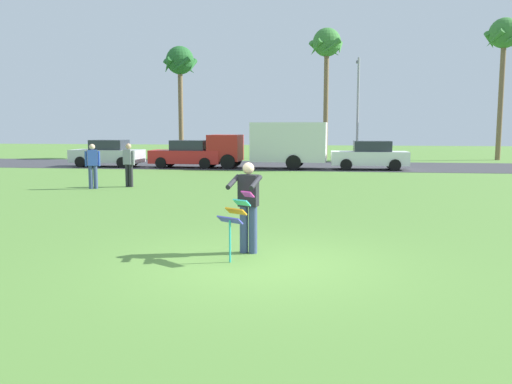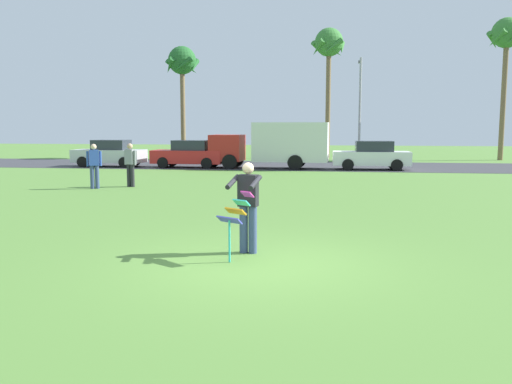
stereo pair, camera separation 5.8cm
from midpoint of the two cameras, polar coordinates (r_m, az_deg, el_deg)
ground_plane at (r=9.49m, az=0.25°, el=-7.64°), size 120.00×120.00×0.00m
road_strip at (r=32.87m, az=6.02°, el=2.79°), size 120.00×8.00×0.01m
person_kite_flyer at (r=10.09m, az=-1.01°, el=-1.26°), size 0.61×0.71×1.73m
kite_held at (r=9.54m, az=-2.32°, el=-2.38°), size 0.64×0.73×1.23m
parked_car_silver at (r=33.23m, az=-15.58°, el=3.94°), size 4.24×1.92×1.60m
parked_car_red at (r=31.56m, az=-7.37°, el=3.99°), size 4.24×1.92×1.60m
parked_truck_red_cab at (r=30.56m, az=1.94°, el=5.15°), size 6.75×2.24×2.62m
parked_car_white at (r=30.47m, az=11.98°, el=3.79°), size 4.25×1.92×1.60m
palm_tree_left_near at (r=41.80m, az=-8.14°, el=13.24°), size 2.58×2.71×8.40m
palm_tree_right_near at (r=41.58m, az=7.51°, el=14.91°), size 2.58×2.71×9.67m
palm_tree_centre_far at (r=42.58m, az=24.88°, el=14.47°), size 2.58×2.71×9.94m
streetlight_pole at (r=37.55m, az=10.75°, el=9.32°), size 0.24×1.65×7.00m
person_walker_near at (r=21.90m, az=-13.47°, el=2.97°), size 0.55×0.32×1.73m
person_walker_far at (r=21.58m, az=-17.08°, el=2.80°), size 0.52×0.36×1.73m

